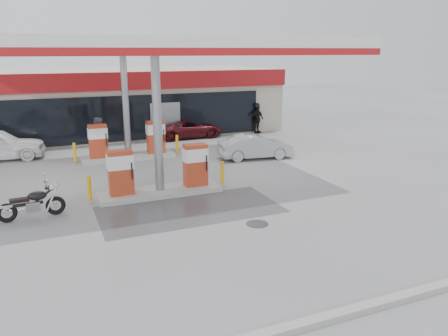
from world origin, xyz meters
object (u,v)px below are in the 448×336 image
object	(u,v)px
attendant	(99,137)
hatchback_silver	(256,147)
parked_car_right	(189,128)
pump_island_near	(159,176)
biker_walking	(257,119)
pump_island_far	(128,144)
parked_motorcycle	(32,204)

from	to	relation	value
attendant	hatchback_silver	bearing A→B (deg)	-131.43
attendant	parked_car_right	xyz separation A→B (m)	(5.71, 3.00, -0.43)
pump_island_near	biker_walking	distance (m)	13.26
biker_walking	attendant	bearing A→B (deg)	175.87
pump_island_far	biker_walking	bearing A→B (deg)	22.51
pump_island_far	attendant	distance (m)	1.60
hatchback_silver	pump_island_near	bearing A→B (deg)	129.52
pump_island_near	pump_island_far	distance (m)	6.00
attendant	pump_island_far	bearing A→B (deg)	-145.09
pump_island_near	parked_car_right	world-z (taller)	pump_island_near
pump_island_near	attendant	size ratio (longest dim) A/B	2.59
pump_island_near	parked_car_right	distance (m)	10.97
pump_island_far	parked_car_right	xyz separation A→B (m)	(4.50, 4.00, -0.15)
parked_motorcycle	parked_car_right	world-z (taller)	parked_car_right
parked_motorcycle	pump_island_far	bearing A→B (deg)	51.62
pump_island_near	hatchback_silver	world-z (taller)	pump_island_near
parked_car_right	pump_island_far	bearing A→B (deg)	130.31
pump_island_near	attendant	distance (m)	7.11
pump_island_far	attendant	world-z (taller)	attendant
parked_motorcycle	parked_car_right	size ratio (longest dim) A/B	0.51
parked_car_right	attendant	bearing A→B (deg)	116.39
pump_island_near	hatchback_silver	bearing A→B (deg)	31.88
parked_motorcycle	hatchback_silver	world-z (taller)	hatchback_silver
pump_island_far	biker_walking	xyz separation A→B (m)	(9.00, 3.73, 0.20)
pump_island_far	parked_car_right	distance (m)	6.02
hatchback_silver	parked_car_right	xyz separation A→B (m)	(-1.29, 6.40, -0.04)
parked_motorcycle	parked_car_right	xyz separation A→B (m)	(8.83, 10.79, 0.09)
hatchback_silver	biker_walking	xyz separation A→B (m)	(3.21, 6.13, 0.31)
attendant	parked_car_right	world-z (taller)	attendant
pump_island_far	parked_car_right	bearing A→B (deg)	41.63
hatchback_silver	parked_car_right	bearing A→B (deg)	19.02
parked_motorcycle	biker_walking	size ratio (longest dim) A/B	1.13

